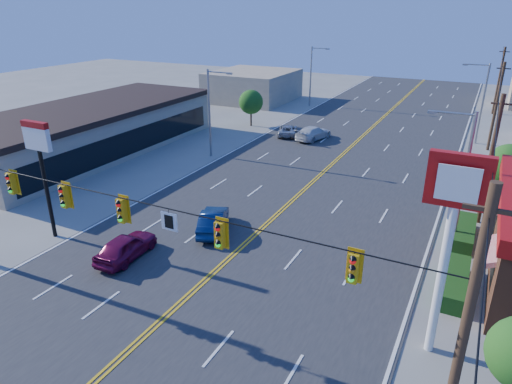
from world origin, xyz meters
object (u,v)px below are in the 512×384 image
at_px(car_white, 313,133).
at_px(signal_span, 144,228).
at_px(pizza_hut_sign, 40,156).
at_px(car_magenta, 126,247).
at_px(kfc_pylon, 452,218).
at_px(car_silver, 288,131).
at_px(car_blue, 213,222).

bearing_deg(car_white, signal_span, 112.01).
relative_size(signal_span, pizza_hut_sign, 3.55).
relative_size(pizza_hut_sign, car_magenta, 1.67).
height_order(kfc_pylon, car_white, kfc_pylon).
relative_size(kfc_pylon, car_white, 1.79).
xyz_separation_m(car_magenta, car_silver, (-2.24, 27.94, -0.13)).
bearing_deg(car_blue, car_magenta, 39.84).
bearing_deg(car_blue, car_white, -108.39).
bearing_deg(pizza_hut_sign, car_blue, 30.53).
xyz_separation_m(kfc_pylon, car_white, (-15.37, 27.61, -5.35)).
height_order(car_white, car_silver, car_white).
height_order(signal_span, kfc_pylon, signal_span).
distance_m(signal_span, car_white, 32.17).
xyz_separation_m(signal_span, kfc_pylon, (11.12, 4.00, 1.16)).
height_order(signal_span, car_magenta, signal_span).
height_order(car_blue, car_white, car_white).
bearing_deg(signal_span, car_magenta, 142.05).
height_order(signal_span, car_white, signal_span).
relative_size(car_blue, car_white, 0.88).
height_order(kfc_pylon, car_blue, kfc_pylon).
bearing_deg(car_magenta, kfc_pylon, 176.63).
distance_m(car_magenta, car_white, 27.68).
xyz_separation_m(signal_span, pizza_hut_sign, (-10.88, 4.00, 0.30)).
xyz_separation_m(car_magenta, car_blue, (2.59, 5.02, -0.01)).
height_order(car_magenta, car_silver, car_magenta).
relative_size(kfc_pylon, car_magenta, 2.07).
distance_m(signal_span, kfc_pylon, 11.87).
xyz_separation_m(pizza_hut_sign, car_white, (6.63, 27.61, -4.49)).
bearing_deg(car_magenta, pizza_hut_sign, -4.13).
distance_m(signal_span, car_silver, 32.99).
relative_size(car_blue, car_silver, 1.01).
bearing_deg(pizza_hut_sign, car_magenta, -0.55).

